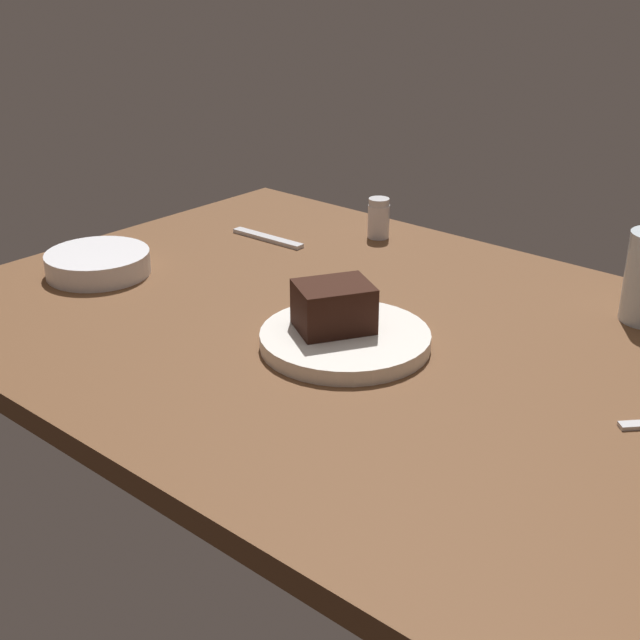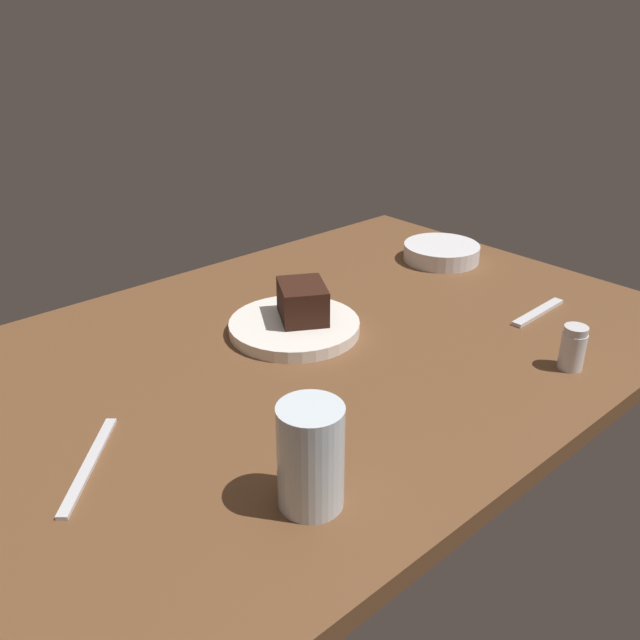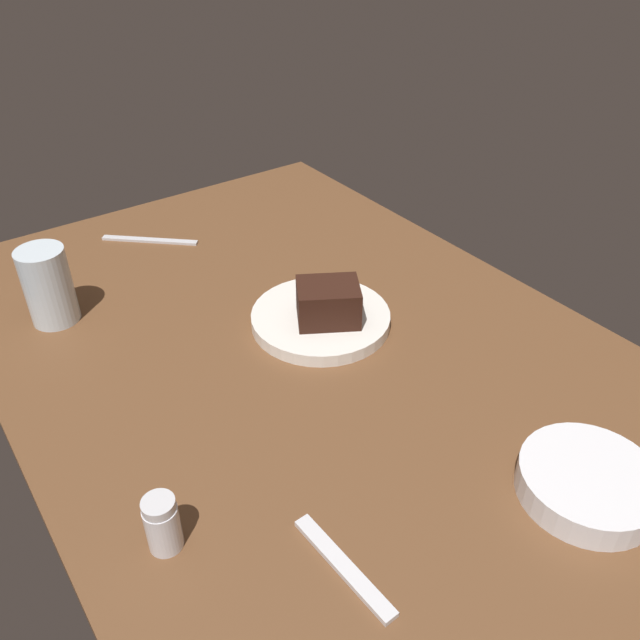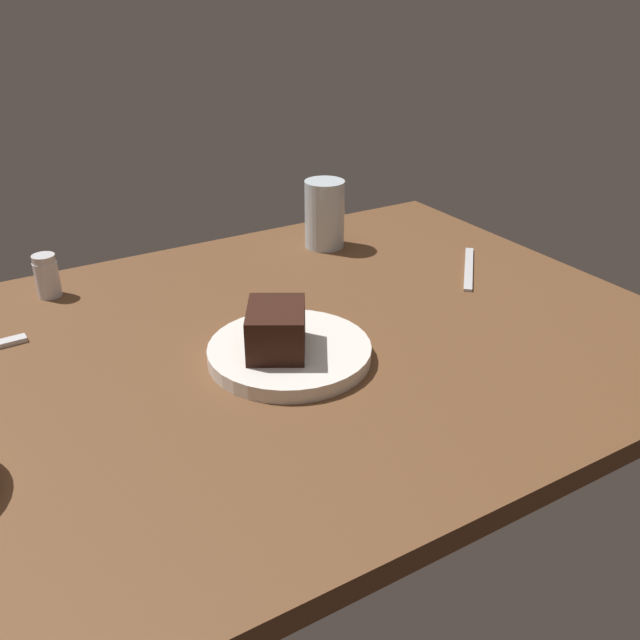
% 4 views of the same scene
% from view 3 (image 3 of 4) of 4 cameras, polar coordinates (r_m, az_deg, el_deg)
% --- Properties ---
extents(dining_table, '(1.20, 0.84, 0.03)m').
position_cam_3_polar(dining_table, '(1.02, -2.15, -2.44)').
color(dining_table, brown).
rests_on(dining_table, ground).
extents(dessert_plate, '(0.22, 0.22, 0.02)m').
position_cam_3_polar(dessert_plate, '(1.04, 0.06, 0.13)').
color(dessert_plate, white).
rests_on(dessert_plate, dining_table).
extents(chocolate_cake_slice, '(0.11, 0.12, 0.06)m').
position_cam_3_polar(chocolate_cake_slice, '(1.00, 0.73, 1.54)').
color(chocolate_cake_slice, black).
rests_on(chocolate_cake_slice, dessert_plate).
extents(salt_shaker, '(0.04, 0.04, 0.07)m').
position_cam_3_polar(salt_shaker, '(0.74, -13.67, -17.00)').
color(salt_shaker, silver).
rests_on(salt_shaker, dining_table).
extents(water_glass, '(0.07, 0.07, 0.13)m').
position_cam_3_polar(water_glass, '(1.11, -22.77, 2.79)').
color(water_glass, silver).
rests_on(water_glass, dining_table).
extents(side_bowl, '(0.16, 0.16, 0.04)m').
position_cam_3_polar(side_bowl, '(0.84, 22.47, -13.06)').
color(side_bowl, silver).
rests_on(side_bowl, dining_table).
extents(dessert_spoon, '(0.15, 0.02, 0.01)m').
position_cam_3_polar(dessert_spoon, '(0.73, 2.08, -20.80)').
color(dessert_spoon, silver).
rests_on(dessert_spoon, dining_table).
extents(butter_knife, '(0.14, 0.15, 0.01)m').
position_cam_3_polar(butter_knife, '(1.32, -14.72, 6.79)').
color(butter_knife, silver).
rests_on(butter_knife, dining_table).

